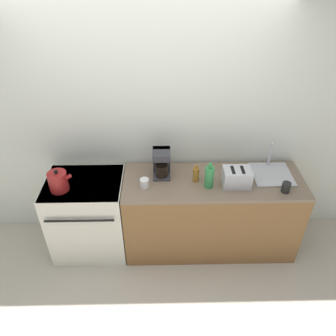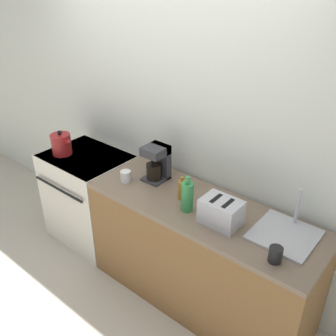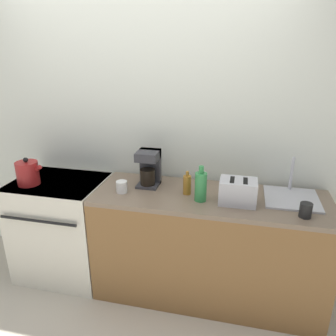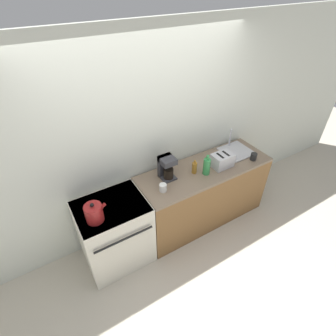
# 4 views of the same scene
# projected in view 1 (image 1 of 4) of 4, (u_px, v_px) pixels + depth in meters

# --- Properties ---
(ground_plane) EXTENTS (12.00, 12.00, 0.00)m
(ground_plane) POSITION_uv_depth(u_px,v_px,m) (151.00, 265.00, 3.52)
(ground_plane) COLOR beige
(wall_back) EXTENTS (8.00, 0.05, 2.60)m
(wall_back) POSITION_uv_depth(u_px,v_px,m) (149.00, 128.00, 3.31)
(wall_back) COLOR silver
(wall_back) RESTS_ON ground_plane
(stove) EXTENTS (0.77, 0.65, 0.91)m
(stove) POSITION_uv_depth(u_px,v_px,m) (89.00, 215.00, 3.48)
(stove) COLOR silver
(stove) RESTS_ON ground_plane
(counter_block) EXTENTS (1.81, 0.63, 0.91)m
(counter_block) POSITION_uv_depth(u_px,v_px,m) (210.00, 213.00, 3.52)
(counter_block) COLOR brown
(counter_block) RESTS_ON ground_plane
(kettle) EXTENTS (0.23, 0.18, 0.23)m
(kettle) POSITION_uv_depth(u_px,v_px,m) (58.00, 181.00, 3.08)
(kettle) COLOR maroon
(kettle) RESTS_ON stove
(toaster) EXTENTS (0.27, 0.19, 0.18)m
(toaster) POSITION_uv_depth(u_px,v_px,m) (237.00, 177.00, 3.14)
(toaster) COLOR #BCBCC1
(toaster) RESTS_ON counter_block
(coffee_maker) EXTENTS (0.17, 0.19, 0.30)m
(coffee_maker) POSITION_uv_depth(u_px,v_px,m) (162.00, 162.00, 3.24)
(coffee_maker) COLOR #333338
(coffee_maker) RESTS_ON counter_block
(sink_tray) EXTENTS (0.39, 0.40, 0.28)m
(sink_tray) POSITION_uv_depth(u_px,v_px,m) (272.00, 173.00, 3.32)
(sink_tray) COLOR #B7B7BC
(sink_tray) RESTS_ON counter_block
(bottle_green) EXTENTS (0.09, 0.09, 0.27)m
(bottle_green) POSITION_uv_depth(u_px,v_px,m) (209.00, 177.00, 3.11)
(bottle_green) COLOR #338C47
(bottle_green) RESTS_ON counter_block
(bottle_amber) EXTENTS (0.06, 0.06, 0.19)m
(bottle_amber) POSITION_uv_depth(u_px,v_px,m) (196.00, 174.00, 3.20)
(bottle_amber) COLOR #9E6B23
(bottle_amber) RESTS_ON counter_block
(cup_black) EXTENTS (0.08, 0.08, 0.10)m
(cup_black) POSITION_uv_depth(u_px,v_px,m) (286.00, 187.00, 3.08)
(cup_black) COLOR black
(cup_black) RESTS_ON counter_block
(cup_white) EXTENTS (0.09, 0.09, 0.09)m
(cup_white) POSITION_uv_depth(u_px,v_px,m) (144.00, 183.00, 3.14)
(cup_white) COLOR white
(cup_white) RESTS_ON counter_block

